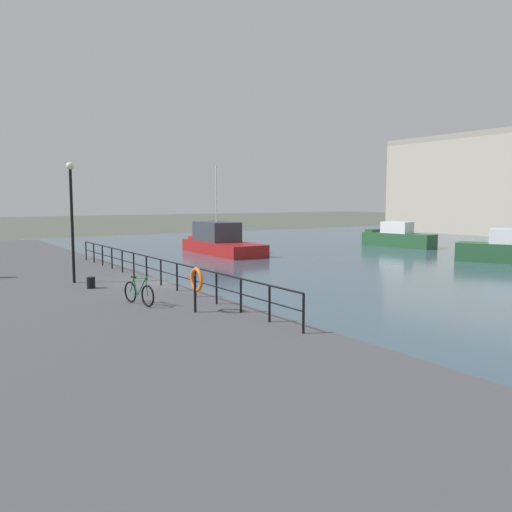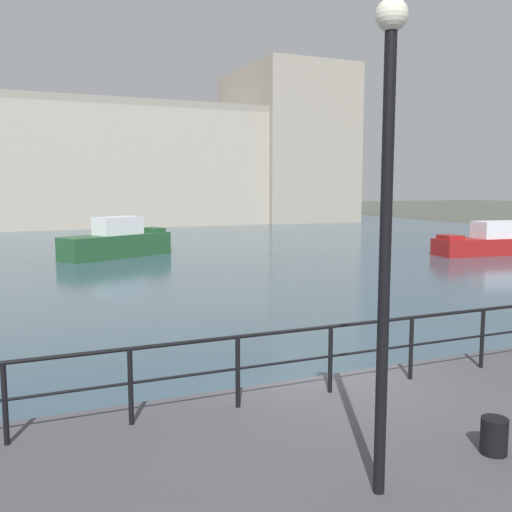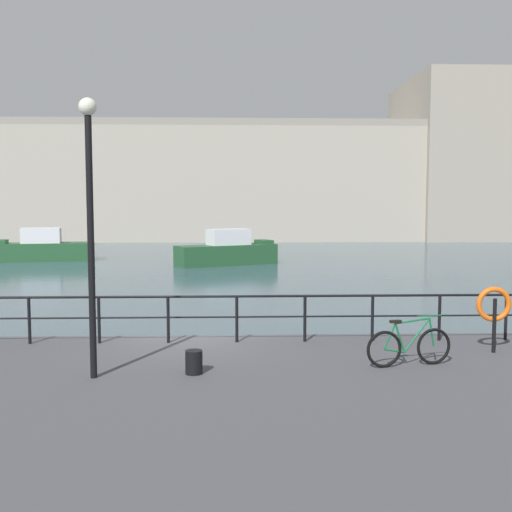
{
  "view_description": "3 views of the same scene",
  "coord_description": "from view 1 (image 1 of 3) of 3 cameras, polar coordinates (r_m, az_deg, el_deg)",
  "views": [
    {
      "loc": [
        21.1,
        -9.16,
        4.24
      ],
      "look_at": [
        1.66,
        3.51,
        1.77
      ],
      "focal_mm": 37.32,
      "sensor_mm": 36.0,
      "label": 1
    },
    {
      "loc": [
        -4.93,
        -8.27,
        3.98
      ],
      "look_at": [
        0.81,
        5.01,
        2.22
      ],
      "focal_mm": 40.34,
      "sensor_mm": 36.0,
      "label": 2
    },
    {
      "loc": [
        1.07,
        -14.59,
        3.93
      ],
      "look_at": [
        1.78,
        5.01,
        2.24
      ],
      "focal_mm": 43.35,
      "sensor_mm": 36.0,
      "label": 3
    }
  ],
  "objects": [
    {
      "name": "parked_bicycle",
      "position": [
        18.02,
        -12.45,
        -3.89
      ],
      "size": [
        1.75,
        0.41,
        0.98
      ],
      "rotation": [
        0.0,
        0.0,
        0.2
      ],
      "color": "black",
      "rests_on": "quay_promenade"
    },
    {
      "name": "quay_lamp_post",
      "position": [
        23.26,
        -19.17,
        4.99
      ],
      "size": [
        0.32,
        0.32,
        4.99
      ],
      "color": "black",
      "rests_on": "quay_promenade"
    },
    {
      "name": "moored_small_launch",
      "position": [
        39.44,
        25.47,
        0.59
      ],
      "size": [
        6.6,
        4.5,
        2.27
      ],
      "rotation": [
        0.0,
        0.0,
        0.46
      ],
      "color": "#23512D",
      "rests_on": "water_basin"
    },
    {
      "name": "mooring_bollard",
      "position": [
        21.81,
        -17.27,
        -2.75
      ],
      "size": [
        0.32,
        0.32,
        0.44
      ],
      "primitive_type": "cylinder",
      "color": "black",
      "rests_on": "quay_promenade"
    },
    {
      "name": "ground_plane",
      "position": [
        23.39,
        -9.49,
        -4.44
      ],
      "size": [
        240.0,
        240.0,
        0.0
      ],
      "primitive_type": "plane",
      "color": "#4C5147"
    },
    {
      "name": "quay_railing",
      "position": [
        22.55,
        -10.94,
        -0.99
      ],
      "size": [
        20.24,
        0.07,
        1.08
      ],
      "color": "black",
      "rests_on": "quay_promenade"
    },
    {
      "name": "moored_cabin_cruiser",
      "position": [
        41.99,
        -3.86,
        1.56
      ],
      "size": [
        9.07,
        3.28,
        6.88
      ],
      "rotation": [
        0.0,
        0.0,
        3.11
      ],
      "color": "maroon",
      "rests_on": "water_basin"
    },
    {
      "name": "quay_promenade",
      "position": [
        21.61,
        -25.56,
        -4.79
      ],
      "size": [
        56.0,
        13.0,
        0.77
      ],
      "primitive_type": "cube",
      "color": "#47474C",
      "rests_on": "ground_plane"
    },
    {
      "name": "moored_red_daysailer",
      "position": [
        49.37,
        14.96,
        1.95
      ],
      "size": [
        6.78,
        3.13,
        2.24
      ],
      "rotation": [
        0.0,
        0.0,
        3.33
      ],
      "color": "#23512D",
      "rests_on": "water_basin"
    },
    {
      "name": "life_ring_stand",
      "position": [
        16.45,
        -6.4,
        -2.67
      ],
      "size": [
        0.75,
        0.16,
        1.4
      ],
      "color": "black",
      "rests_on": "quay_promenade"
    }
  ]
}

